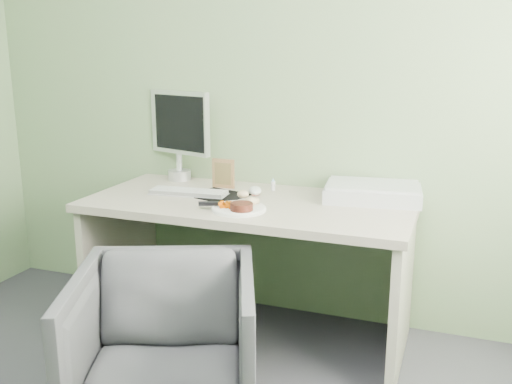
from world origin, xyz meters
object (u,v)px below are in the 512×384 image
(desk, at_px, (249,236))
(monitor, at_px, (180,130))
(plate, at_px, (239,209))
(scanner, at_px, (373,193))
(desk_chair, at_px, (165,348))

(desk, height_order, monitor, monitor)
(desk, height_order, plate, plate)
(scanner, xyz_separation_m, desk_chair, (-0.63, -0.99, -0.44))
(scanner, bearing_deg, monitor, 167.98)
(desk, bearing_deg, scanner, 20.67)
(plate, height_order, scanner, scanner)
(desk, distance_m, desk_chair, 0.81)
(desk, distance_m, scanner, 0.65)
(scanner, height_order, monitor, monitor)
(plate, bearing_deg, desk, 96.27)
(plate, xyz_separation_m, monitor, (-0.56, 0.50, 0.28))
(scanner, xyz_separation_m, monitor, (-1.11, 0.10, 0.25))
(desk, xyz_separation_m, monitor, (-0.54, 0.31, 0.46))
(desk, bearing_deg, monitor, 149.70)
(plate, xyz_separation_m, desk_chair, (-0.08, -0.59, -0.41))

